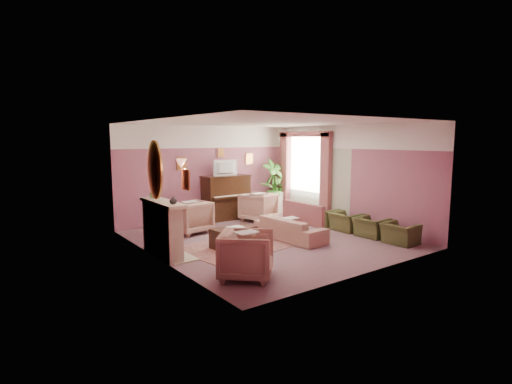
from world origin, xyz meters
TOP-DOWN VIEW (x-y plane):
  - floor at (0.00, 0.00)m, footprint 5.50×6.00m
  - ceiling at (0.00, 0.00)m, footprint 5.50×6.00m
  - wall_back at (0.00, 3.00)m, footprint 5.50×0.02m
  - wall_front at (0.00, -3.00)m, footprint 5.50×0.02m
  - wall_left at (-2.75, 0.00)m, footprint 0.02×6.00m
  - wall_right at (2.75, 0.00)m, footprint 0.02×6.00m
  - picture_rail_band at (0.00, 2.99)m, footprint 5.50×0.01m
  - stripe_panel at (2.73, 1.30)m, footprint 0.01×3.00m
  - fireplace_surround at (-2.59, 0.20)m, footprint 0.30×1.40m
  - fireplace_inset at (-2.49, 0.20)m, footprint 0.18×0.72m
  - fire_ember at (-2.45, 0.20)m, footprint 0.06×0.54m
  - mantel_shelf at (-2.56, 0.20)m, footprint 0.40×1.55m
  - hearth at (-2.39, 0.20)m, footprint 0.55×1.50m
  - mirror_frame at (-2.70, 0.20)m, footprint 0.04×0.72m
  - mirror_glass at (-2.67, 0.20)m, footprint 0.01×0.60m
  - sconce_shade at (-2.62, -0.85)m, footprint 0.20×0.20m
  - piano at (0.50, 2.68)m, footprint 1.40×0.60m
  - piano_keyshelf at (0.50, 2.33)m, footprint 1.30×0.12m
  - piano_keys at (0.50, 2.33)m, footprint 1.20×0.08m
  - piano_top at (0.50, 2.68)m, footprint 1.45×0.65m
  - television at (0.50, 2.63)m, footprint 0.80×0.12m
  - print_back_left at (-0.80, 2.96)m, footprint 0.30×0.03m
  - print_back_right at (1.55, 2.96)m, footprint 0.26×0.03m
  - print_back_mid at (0.50, 2.96)m, footprint 0.22×0.03m
  - print_left_wall at (-2.71, -1.20)m, footprint 0.03×0.28m
  - window_blind at (2.70, 1.55)m, footprint 0.03×1.40m
  - curtain_left at (2.62, 0.63)m, footprint 0.16×0.34m
  - curtain_right at (2.62, 2.47)m, footprint 0.16×0.34m
  - pelmet at (2.62, 1.55)m, footprint 0.16×2.20m
  - mantel_plant at (-2.55, 0.75)m, footprint 0.16×0.16m
  - mantel_vase at (-2.55, -0.30)m, footprint 0.16×0.16m
  - area_rug at (-0.93, -0.12)m, footprint 2.78×2.21m
  - coffee_table at (-1.03, -0.11)m, footprint 1.04×0.58m
  - table_paper at (-0.98, -0.11)m, footprint 0.35×0.28m
  - sofa at (0.43, -0.35)m, footprint 0.62×1.86m
  - sofa_throw at (0.83, -0.35)m, footprint 0.09×1.41m
  - floral_armchair_left at (-1.19, 1.69)m, footprint 0.88×0.88m
  - floral_armchair_right at (1.14, 1.91)m, footprint 0.88×0.88m
  - floral_armchair_front at (-1.94, -1.93)m, footprint 0.88×0.88m
  - olive_chair_a at (2.24, -2.14)m, footprint 0.53×0.75m
  - olive_chair_b at (2.24, -1.32)m, footprint 0.53×0.75m
  - olive_chair_c at (2.24, -0.50)m, footprint 0.53×0.75m
  - olive_chair_d at (2.24, 0.32)m, footprint 0.53×0.75m
  - side_table at (2.39, 2.64)m, footprint 0.52×0.52m
  - side_plant_big at (2.39, 2.64)m, footprint 0.30×0.30m
  - side_plant_small at (2.51, 2.54)m, footprint 0.16×0.16m
  - palm_pot at (2.19, 2.53)m, footprint 0.34×0.34m
  - palm_plant at (2.19, 2.53)m, footprint 0.76×0.76m

SIDE VIEW (x-z plane):
  - floor at x=0.00m, z-range -0.01..0.01m
  - area_rug at x=-0.93m, z-range 0.00..0.01m
  - hearth at x=-2.39m, z-range 0.00..0.02m
  - palm_pot at x=2.19m, z-range 0.00..0.34m
  - fire_ember at x=-2.45m, z-range 0.17..0.27m
  - coffee_table at x=-1.03m, z-range 0.00..0.45m
  - olive_chair_a at x=2.24m, z-range 0.00..0.65m
  - olive_chair_b at x=2.24m, z-range 0.00..0.65m
  - olive_chair_c at x=2.24m, z-range 0.00..0.65m
  - olive_chair_d at x=2.24m, z-range 0.00..0.65m
  - side_table at x=2.39m, z-range 0.00..0.70m
  - sofa at x=0.43m, z-range 0.00..0.75m
  - fireplace_inset at x=-2.49m, z-range 0.06..0.74m
  - table_paper at x=-0.98m, z-range 0.45..0.46m
  - floral_armchair_left at x=-1.19m, z-range 0.00..0.92m
  - floral_armchair_right at x=1.14m, z-range 0.00..0.92m
  - floral_armchair_front at x=-1.94m, z-range 0.00..0.92m
  - fireplace_surround at x=-2.59m, z-range 0.00..1.10m
  - sofa_throw at x=0.83m, z-range 0.34..0.86m
  - piano at x=0.50m, z-range 0.00..1.30m
  - piano_keyshelf at x=0.50m, z-range 0.69..0.75m
  - piano_keys at x=0.50m, z-range 0.75..0.77m
  - side_plant_small at x=2.51m, z-range 0.70..0.98m
  - side_plant_big at x=2.39m, z-range 0.70..1.04m
  - palm_plant at x=2.19m, z-range 0.34..1.78m
  - stripe_panel at x=2.73m, z-range 0.00..2.15m
  - mantel_shelf at x=-2.56m, z-range 1.09..1.16m
  - mantel_vase at x=-2.55m, z-range 1.15..1.31m
  - mantel_plant at x=-2.55m, z-range 1.15..1.43m
  - curtain_left at x=2.62m, z-range 0.00..2.60m
  - curtain_right at x=2.62m, z-range 0.00..2.60m
  - piano_top at x=0.50m, z-range 1.29..1.33m
  - wall_back at x=0.00m, z-range 0.00..2.80m
  - wall_front at x=0.00m, z-range 0.00..2.80m
  - wall_left at x=-2.75m, z-range 0.00..2.80m
  - wall_right at x=2.75m, z-range 0.00..2.80m
  - television at x=0.50m, z-range 1.36..1.84m
  - window_blind at x=2.70m, z-range 0.80..2.60m
  - print_back_left at x=-0.80m, z-range 1.53..1.91m
  - print_left_wall at x=-2.71m, z-range 1.54..1.90m
  - print_back_right at x=1.55m, z-range 1.61..1.95m
  - mirror_frame at x=-2.70m, z-range 1.20..2.40m
  - mirror_glass at x=-2.67m, z-range 1.27..2.33m
  - sconce_shade at x=-2.62m, z-range 1.90..2.06m
  - print_back_mid at x=0.50m, z-range 1.87..2.13m
  - picture_rail_band at x=0.00m, z-range 2.15..2.80m
  - pelmet at x=2.62m, z-range 2.48..2.64m
  - ceiling at x=0.00m, z-range 2.79..2.80m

